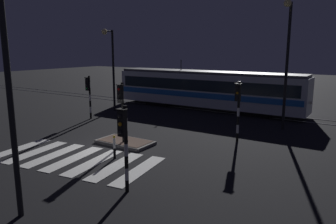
% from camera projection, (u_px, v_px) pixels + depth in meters
% --- Properties ---
extents(ground_plane, '(120.00, 120.00, 0.00)m').
position_uv_depth(ground_plane, '(99.00, 150.00, 16.43)').
color(ground_plane, black).
extents(rail_near, '(80.00, 0.12, 0.03)m').
position_uv_depth(rail_near, '(206.00, 111.00, 26.76)').
color(rail_near, '#59595E').
rests_on(rail_near, ground).
extents(rail_far, '(80.00, 0.12, 0.03)m').
position_uv_depth(rail_far, '(214.00, 108.00, 27.95)').
color(rail_far, '#59595E').
rests_on(rail_far, ground).
extents(crosswalk_zebra, '(8.28, 4.78, 0.02)m').
position_uv_depth(crosswalk_zebra, '(73.00, 159.00, 15.07)').
color(crosswalk_zebra, silver).
rests_on(crosswalk_zebra, ground).
extents(traffic_island, '(3.07, 1.63, 0.18)m').
position_uv_depth(traffic_island, '(125.00, 142.00, 17.48)').
color(traffic_island, slate).
rests_on(traffic_island, ground).
extents(traffic_light_corner_near_right, '(0.36, 0.42, 3.16)m').
position_uv_depth(traffic_light_corner_near_right, '(124.00, 137.00, 11.11)').
color(traffic_light_corner_near_right, black).
rests_on(traffic_light_corner_near_right, ground).
extents(traffic_light_corner_far_right, '(0.36, 0.42, 3.35)m').
position_uv_depth(traffic_light_corner_far_right, '(238.00, 103.00, 17.42)').
color(traffic_light_corner_far_right, black).
rests_on(traffic_light_corner_far_right, ground).
extents(traffic_light_corner_far_left, '(0.36, 0.42, 3.17)m').
position_uv_depth(traffic_light_corner_far_left, '(89.00, 91.00, 23.30)').
color(traffic_light_corner_far_left, black).
rests_on(traffic_light_corner_far_left, ground).
extents(traffic_light_median_centre, '(0.36, 0.42, 3.37)m').
position_uv_depth(traffic_light_median_centre, '(122.00, 104.00, 16.79)').
color(traffic_light_median_centre, black).
rests_on(traffic_light_median_centre, ground).
extents(street_lamp_trackside_right, '(0.44, 1.21, 7.88)m').
position_uv_depth(street_lamp_trackside_right, '(287.00, 51.00, 19.45)').
color(street_lamp_trackside_right, black).
rests_on(street_lamp_trackside_right, ground).
extents(street_lamp_trackside_left, '(0.44, 1.21, 6.61)m').
position_uv_depth(street_lamp_trackside_left, '(111.00, 59.00, 25.94)').
color(street_lamp_trackside_left, black).
rests_on(street_lamp_trackside_left, ground).
extents(tram, '(16.68, 2.58, 4.15)m').
position_uv_depth(tram, '(206.00, 89.00, 27.25)').
color(tram, silver).
rests_on(tram, ground).
extents(bollard_island_edge, '(0.12, 0.12, 1.11)m').
position_uv_depth(bollard_island_edge, '(114.00, 147.00, 15.01)').
color(bollard_island_edge, black).
rests_on(bollard_island_edge, ground).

